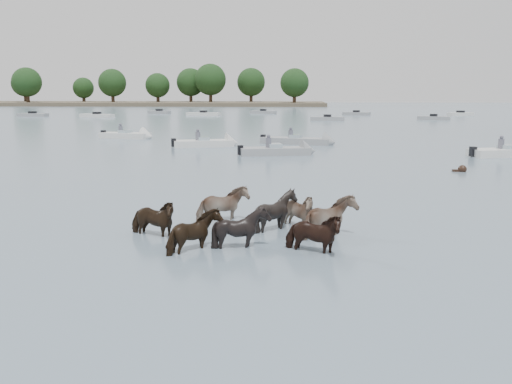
{
  "coord_description": "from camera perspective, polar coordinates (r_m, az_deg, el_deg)",
  "views": [
    {
      "loc": [
        1.36,
        -12.7,
        4.02
      ],
      "look_at": [
        0.25,
        3.06,
        1.1
      ],
      "focal_mm": 38.15,
      "sensor_mm": 36.0,
      "label": 1
    }
  ],
  "objects": [
    {
      "name": "ground",
      "position": [
        13.39,
        -1.99,
        -7.01
      ],
      "size": [
        400.0,
        400.0,
        0.0
      ],
      "primitive_type": "plane",
      "color": "slate",
      "rests_on": "ground"
    },
    {
      "name": "distant_flotilla",
      "position": [
        87.45,
        3.31,
        7.99
      ],
      "size": [
        104.2,
        28.18,
        0.93
      ],
      "color": "silver",
      "rests_on": "ground"
    },
    {
      "name": "motorboat_f",
      "position": [
        49.01,
        -12.8,
        5.77
      ],
      "size": [
        5.09,
        2.61,
        1.92
      ],
      "rotation": [
        0.0,
        0.0,
        -0.22
      ],
      "color": "silver",
      "rests_on": "ground"
    },
    {
      "name": "motorboat_a",
      "position": [
        40.91,
        -4.52,
        5.12
      ],
      "size": [
        5.1,
        2.99,
        1.92
      ],
      "rotation": [
        0.0,
        0.0,
        0.31
      ],
      "color": "silver",
      "rests_on": "ground"
    },
    {
      "name": "swimming_pony",
      "position": [
        29.69,
        20.74,
        2.21
      ],
      "size": [
        0.72,
        0.44,
        0.44
      ],
      "color": "black",
      "rests_on": "ground"
    },
    {
      "name": "pony_herd",
      "position": [
        15.29,
        -0.02,
        -3.16
      ],
      "size": [
        6.74,
        4.98,
        1.45
      ],
      "color": "black",
      "rests_on": "ground"
    },
    {
      "name": "motorboat_b",
      "position": [
        35.42,
        3.15,
        4.31
      ],
      "size": [
        5.21,
        2.63,
        1.92
      ],
      "rotation": [
        0.0,
        0.0,
        0.22
      ],
      "color": "gray",
      "rests_on": "ground"
    },
    {
      "name": "motorboat_c",
      "position": [
        42.65,
        5.22,
        5.32
      ],
      "size": [
        6.1,
        3.21,
        1.92
      ],
      "rotation": [
        0.0,
        0.0,
        -0.29
      ],
      "color": "gray",
      "rests_on": "ground"
    },
    {
      "name": "shoreline",
      "position": [
        177.7,
        -19.87,
        8.72
      ],
      "size": [
        160.0,
        30.0,
        1.0
      ],
      "primitive_type": "cube",
      "color": "#4C4233",
      "rests_on": "ground"
    },
    {
      "name": "treeline",
      "position": [
        178.68,
        -19.94,
        10.74
      ],
      "size": [
        151.31,
        23.67,
        12.3
      ],
      "color": "#382619",
      "rests_on": "ground"
    }
  ]
}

